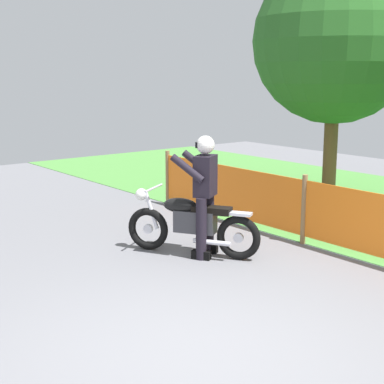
% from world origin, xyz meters
% --- Properties ---
extents(ground, '(24.00, 24.00, 0.02)m').
position_xyz_m(ground, '(0.00, 0.00, -0.01)').
color(ground, slate).
extents(tree_leftmost, '(3.26, 3.26, 4.78)m').
position_xyz_m(tree_leftmost, '(-3.61, 6.34, 3.13)').
color(tree_leftmost, brown).
rests_on(tree_leftmost, ground).
extents(motorcycle_lead, '(1.73, 1.12, 0.93)m').
position_xyz_m(motorcycle_lead, '(-2.35, 1.71, 0.45)').
color(motorcycle_lead, black).
rests_on(motorcycle_lead, ground).
extents(rider_lead, '(0.72, 0.71, 1.69)m').
position_xyz_m(rider_lead, '(-2.19, 1.81, 0.92)').
color(rider_lead, black).
rests_on(rider_lead, ground).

